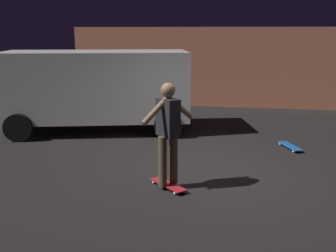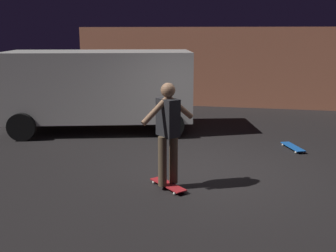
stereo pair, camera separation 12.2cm
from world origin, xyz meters
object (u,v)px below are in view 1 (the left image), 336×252
object	(u,v)px
skateboard_ridden	(168,185)
skateboard_spare	(290,146)
skater	(168,127)
parked_van	(96,86)

from	to	relation	value
skateboard_ridden	skateboard_spare	distance (m)	3.55
skateboard_ridden	skater	bearing A→B (deg)	45.00
skateboard_ridden	skateboard_spare	size ratio (longest dim) A/B	0.88
skateboard_ridden	skater	size ratio (longest dim) A/B	0.42
parked_van	skateboard_spare	xyz separation A→B (m)	(4.76, -0.92, -1.11)
parked_van	skateboard_ridden	xyz separation A→B (m)	(2.54, -3.69, -1.11)
skateboard_ridden	skater	xyz separation A→B (m)	(0.00, 0.00, 0.98)
parked_van	skateboard_spare	distance (m)	4.98
parked_van	skateboard_ridden	size ratio (longest dim) A/B	7.01
skateboard_ridden	skater	distance (m)	0.98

